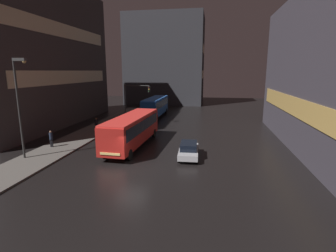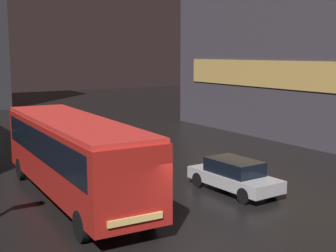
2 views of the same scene
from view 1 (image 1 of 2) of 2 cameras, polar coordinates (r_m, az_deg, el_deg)
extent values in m
plane|color=black|center=(21.41, -8.05, -9.49)|extent=(120.00, 120.00, 0.00)
cube|color=#56514C|center=(33.60, -17.64, -1.89)|extent=(4.00, 48.00, 0.15)
cube|color=#383333|center=(42.76, -27.06, 13.65)|extent=(10.00, 27.12, 20.01)
cube|color=beige|center=(40.01, -20.84, 9.92)|extent=(0.24, 23.05, 1.80)
cube|color=beige|center=(40.35, -21.52, 18.64)|extent=(0.24, 23.05, 1.80)
cube|color=#E0B25B|center=(29.19, 25.27, 4.19)|extent=(0.24, 23.46, 1.80)
cube|color=#2D2D33|center=(65.14, -0.53, 14.10)|extent=(18.00, 12.00, 20.51)
cube|color=beige|center=(64.15, 7.53, 11.10)|extent=(0.24, 10.20, 1.80)
cube|color=beige|center=(64.33, 7.67, 16.17)|extent=(0.24, 10.20, 1.80)
cube|color=#AD1E19|center=(27.35, -7.78, -0.75)|extent=(3.04, 11.24, 2.55)
cube|color=black|center=(27.24, -7.81, 0.32)|extent=(3.06, 10.35, 1.10)
cube|color=red|center=(27.08, -7.86, 2.04)|extent=(2.98, 11.01, 0.16)
cube|color=#F4CC72|center=(22.58, -12.51, -5.96)|extent=(1.80, 0.18, 0.20)
cylinder|color=black|center=(23.52, -8.39, -6.22)|extent=(0.29, 1.01, 1.00)
cylinder|color=black|center=(24.42, -13.62, -5.75)|extent=(0.29, 1.01, 1.00)
cylinder|color=black|center=(31.17, -3.09, -1.59)|extent=(0.29, 1.01, 1.00)
cylinder|color=black|center=(31.86, -7.20, -1.37)|extent=(0.29, 1.01, 1.00)
cube|color=#194793|center=(44.82, -2.76, 4.29)|extent=(2.55, 10.49, 2.57)
cube|color=black|center=(44.75, -2.77, 4.97)|extent=(2.60, 9.66, 1.10)
cube|color=blue|center=(44.66, -2.78, 6.03)|extent=(2.50, 10.28, 0.16)
cube|color=#F4CC72|center=(39.91, -4.45, 2.04)|extent=(1.69, 0.12, 0.20)
cylinder|color=black|center=(41.09, -2.45, 1.72)|extent=(0.26, 1.00, 1.00)
cylinder|color=black|center=(41.63, -5.42, 1.81)|extent=(0.26, 1.00, 1.00)
cylinder|color=black|center=(48.49, -0.45, 3.29)|extent=(0.26, 1.00, 1.00)
cylinder|color=black|center=(48.95, -3.00, 3.36)|extent=(0.26, 1.00, 1.00)
cube|color=#B7B7BC|center=(24.09, 4.51, -5.56)|extent=(1.91, 4.32, 0.50)
cube|color=black|center=(23.94, 4.53, -4.32)|extent=(1.57, 2.40, 0.59)
cylinder|color=black|center=(22.80, 6.31, -7.23)|extent=(0.23, 0.65, 0.64)
cylinder|color=black|center=(22.86, 2.37, -7.12)|extent=(0.23, 0.65, 0.64)
cylinder|color=black|center=(25.50, 6.40, -5.14)|extent=(0.23, 0.65, 0.64)
cylinder|color=black|center=(25.56, 2.89, -5.05)|extent=(0.23, 0.65, 0.64)
cylinder|color=black|center=(29.32, -24.17, -3.41)|extent=(0.14, 0.14, 0.80)
cylinder|color=black|center=(29.22, -23.87, -3.43)|extent=(0.14, 0.14, 0.80)
cylinder|color=#1E283D|center=(29.10, -24.14, -2.02)|extent=(0.37, 0.37, 0.67)
sphere|color=#8C664C|center=(29.01, -24.21, -1.17)|extent=(0.22, 0.22, 0.22)
cylinder|color=black|center=(34.42, -15.42, -0.56)|extent=(0.14, 0.14, 0.88)
cylinder|color=black|center=(34.35, -15.15, -0.57)|extent=(0.14, 0.14, 0.88)
cylinder|color=black|center=(34.23, -15.36, 0.76)|extent=(0.57, 0.57, 0.74)
sphere|color=#8C664C|center=(34.14, -15.40, 1.55)|extent=(0.22, 0.22, 0.22)
cylinder|color=#2D2D2D|center=(39.00, -9.34, 4.73)|extent=(0.16, 0.16, 5.99)
cylinder|color=#2D2D2D|center=(38.20, -6.84, 8.71)|extent=(3.67, 0.12, 0.12)
cube|color=black|center=(37.76, -4.13, 7.97)|extent=(0.30, 0.24, 0.90)
sphere|color=#390706|center=(37.61, -4.18, 8.38)|extent=(0.18, 0.18, 0.18)
sphere|color=gold|center=(37.63, -4.18, 7.95)|extent=(0.18, 0.18, 0.18)
sphere|color=black|center=(37.65, -4.17, 7.53)|extent=(0.18, 0.18, 0.18)
cylinder|color=#2D2D2D|center=(25.98, -29.68, 3.11)|extent=(0.18, 0.18, 8.69)
cube|color=#383838|center=(25.42, -29.60, 12.49)|extent=(1.10, 0.36, 0.24)
sphere|color=#F4CC72|center=(25.16, -28.84, 12.24)|extent=(0.32, 0.32, 0.32)
camera|label=2|loc=(16.77, -50.41, 0.80)|focal=50.00mm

